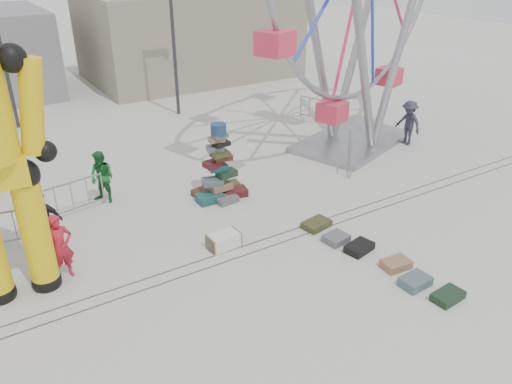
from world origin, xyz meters
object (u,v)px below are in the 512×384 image
pedestrian_grey (408,123)px  barricade_wheel_front (350,154)px  suitcase_tower (219,177)px  pedestrian_red (60,247)px  steamer_trunk (224,241)px  barricade_dummy_c (72,198)px  pedestrian_green (102,177)px  lamp_post_right (174,18)px  barricade_wheel_back (318,110)px  pedestrian_black (45,220)px

pedestrian_grey → barricade_wheel_front: bearing=-82.4°
suitcase_tower → pedestrian_red: bearing=-157.2°
barricade_wheel_front → pedestrian_red: bearing=137.4°
steamer_trunk → barricade_dummy_c: barricade_dummy_c is taller
barricade_dummy_c → pedestrian_green: 1.14m
lamp_post_right → suitcase_tower: size_ratio=3.20×
barricade_wheel_back → pedestrian_red: 14.34m
suitcase_tower → pedestrian_grey: bearing=4.5°
barricade_dummy_c → barricade_wheel_front: bearing=-21.4°
pedestrian_green → pedestrian_black: bearing=-86.3°
barricade_wheel_front → lamp_post_right: bearing=55.0°
steamer_trunk → pedestrian_green: size_ratio=0.51×
barricade_wheel_front → pedestrian_black: (-10.58, 0.32, 0.25)m
lamp_post_right → barricade_wheel_back: lamp_post_right is taller
pedestrian_green → pedestrian_black: (-2.08, -1.77, -0.06)m
lamp_post_right → suitcase_tower: lamp_post_right is taller
pedestrian_black → steamer_trunk: bearing=175.1°
barricade_wheel_front → pedestrian_black: size_ratio=1.26×
pedestrian_red → pedestrian_black: bearing=81.9°
barricade_wheel_front → pedestrian_black: 10.59m
barricade_dummy_c → pedestrian_red: 3.34m
barricade_dummy_c → barricade_wheel_back: size_ratio=1.00×
pedestrian_red → pedestrian_green: bearing=50.7°
barricade_wheel_back → pedestrian_grey: size_ratio=1.09×
pedestrian_green → pedestrian_grey: bearing=46.4°
pedestrian_red → pedestrian_grey: size_ratio=0.94×
lamp_post_right → pedestrian_green: 10.11m
lamp_post_right → pedestrian_grey: bearing=-54.7°
barricade_wheel_back → pedestrian_green: size_ratio=1.17×
barricade_dummy_c → pedestrian_red: size_ratio=1.17×
barricade_wheel_back → pedestrian_black: (-12.93, -4.53, 0.25)m
pedestrian_grey → pedestrian_black: bearing=-90.9°
suitcase_tower → pedestrian_red: 5.69m
steamer_trunk → barricade_wheel_front: 6.97m
steamer_trunk → barricade_wheel_back: bearing=36.7°
barricade_wheel_back → pedestrian_red: pedestrian_red is taller
steamer_trunk → pedestrian_red: (-3.99, 0.91, 0.65)m
pedestrian_green → pedestrian_red: bearing=-67.1°
steamer_trunk → pedestrian_green: pedestrian_green is taller
suitcase_tower → barricade_dummy_c: (-4.36, 1.29, -0.15)m
suitcase_tower → pedestrian_green: size_ratio=1.47×
barricade_wheel_back → pedestrian_black: 13.70m
steamer_trunk → pedestrian_green: 4.86m
lamp_post_right → pedestrian_red: 13.94m
barricade_dummy_c → pedestrian_red: bearing=-118.4°
steamer_trunk → pedestrian_grey: (10.22, 2.95, 0.71)m
steamer_trunk → pedestrian_red: pedestrian_red is taller
pedestrian_red → pedestrian_grey: bearing=-0.7°
lamp_post_right → suitcase_tower: (-2.62, -8.95, -3.78)m
steamer_trunk → barricade_dummy_c: size_ratio=0.44×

